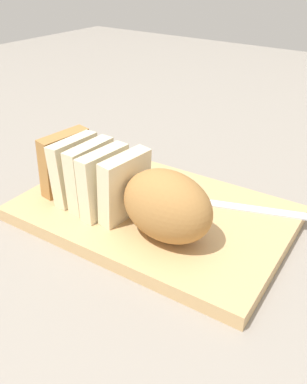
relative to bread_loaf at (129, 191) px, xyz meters
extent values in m
plane|color=gray|center=(-0.01, -0.05, -0.08)|extent=(3.00, 3.00, 0.00)
cube|color=tan|center=(-0.01, -0.05, -0.07)|extent=(0.46, 0.31, 0.02)
ellipsoid|color=#A8753D|center=(-0.07, 0.00, 0.00)|extent=(0.15, 0.10, 0.11)
cube|color=beige|center=(0.01, 0.00, 0.00)|extent=(0.04, 0.10, 0.11)
cube|color=beige|center=(0.05, 0.00, 0.00)|extent=(0.03, 0.09, 0.11)
cube|color=beige|center=(0.08, 0.00, 0.00)|extent=(0.03, 0.09, 0.11)
cube|color=beige|center=(0.12, 0.00, 0.00)|extent=(0.03, 0.09, 0.11)
cube|color=#A8753D|center=(0.15, -0.01, 0.00)|extent=(0.04, 0.10, 0.11)
cube|color=silver|center=(-0.14, -0.14, -0.05)|extent=(0.20, 0.09, 0.00)
cylinder|color=black|center=(-0.01, -0.09, -0.04)|extent=(0.06, 0.04, 0.03)
cube|color=silver|center=(-0.04, -0.10, -0.04)|extent=(0.03, 0.03, 0.02)
sphere|color=#A8753D|center=(0.05, -0.06, -0.05)|extent=(0.01, 0.01, 0.01)
sphere|color=#A8753D|center=(-0.03, -0.03, -0.05)|extent=(0.01, 0.01, 0.01)
sphere|color=#A8753D|center=(-0.05, -0.08, -0.05)|extent=(0.00, 0.00, 0.00)
camera|label=1|loc=(-0.35, 0.42, 0.32)|focal=38.22mm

